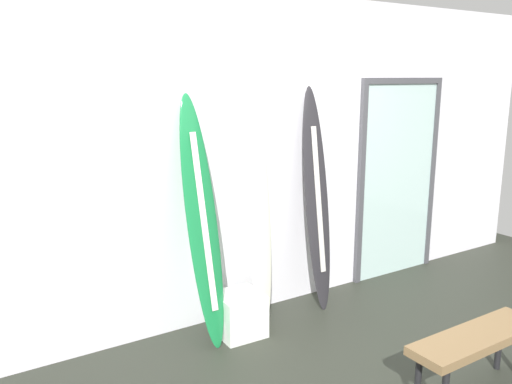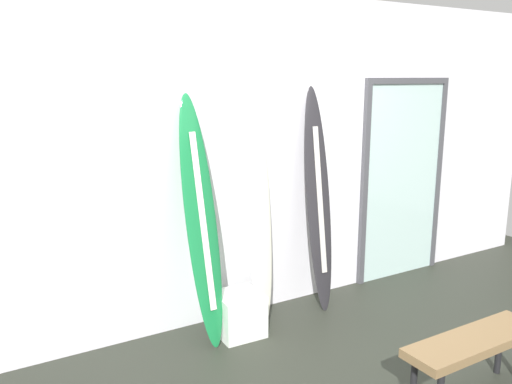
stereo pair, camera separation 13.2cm
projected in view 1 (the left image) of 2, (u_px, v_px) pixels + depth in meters
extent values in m
cube|color=#2C2F26|center=(351.00, 367.00, 3.90)|extent=(8.00, 8.00, 0.04)
cube|color=silver|center=(258.00, 157.00, 4.67)|extent=(7.20, 0.20, 2.80)
ellipsoid|color=#18793D|center=(202.00, 222.00, 4.08)|extent=(0.29, 0.50, 1.98)
cube|color=white|center=(204.00, 222.00, 4.05)|extent=(0.07, 0.31, 1.37)
ellipsoid|color=silver|center=(256.00, 195.00, 4.41)|extent=(0.28, 0.32, 2.24)
cone|color=black|center=(261.00, 300.00, 4.55)|extent=(0.07, 0.08, 0.11)
ellipsoid|color=#262529|center=(317.00, 200.00, 4.72)|extent=(0.26, 0.37, 2.02)
cube|color=beige|center=(318.00, 200.00, 4.70)|extent=(0.06, 0.21, 1.30)
cone|color=black|center=(321.00, 289.00, 4.82)|extent=(0.07, 0.08, 0.11)
cube|color=white|center=(239.00, 314.00, 4.32)|extent=(0.37, 0.37, 0.35)
cube|color=silver|center=(397.00, 181.00, 5.53)|extent=(1.00, 0.02, 2.03)
cube|color=#47474C|center=(360.00, 187.00, 5.26)|extent=(0.06, 0.06, 2.03)
cube|color=#47474C|center=(431.00, 176.00, 5.81)|extent=(0.06, 0.06, 2.03)
cube|color=#47474C|center=(403.00, 81.00, 5.31)|extent=(1.12, 0.06, 0.06)
cube|color=olive|center=(477.00, 338.00, 3.45)|extent=(1.08, 0.29, 0.06)
cylinder|color=black|center=(418.00, 380.00, 3.35)|extent=(0.04, 0.04, 0.38)
cylinder|color=black|center=(499.00, 344.00, 3.80)|extent=(0.04, 0.04, 0.38)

